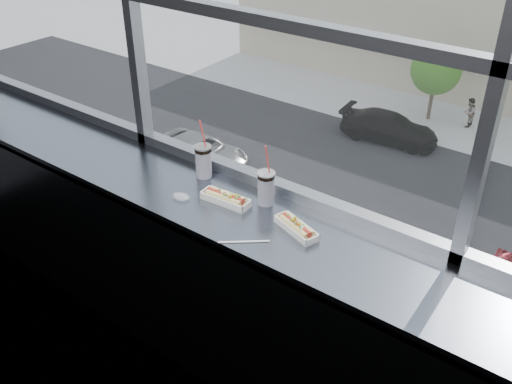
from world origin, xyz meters
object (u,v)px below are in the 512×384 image
Objects in this scene: soda_cup_left at (203,160)px; hotdog_tray_right at (296,227)px; car_far_a at (390,123)px; pedestrian_a at (470,110)px; loose_straw at (244,242)px; car_near_a at (200,147)px; wrapper at (181,196)px; hotdog_tray_left at (226,198)px; soda_cup_right at (266,186)px; tree_left at (436,70)px.

hotdog_tray_right is at bearing -10.77° from soda_cup_left.
car_far_a is 2.99× the size of pedestrian_a.
car_near_a is at bearing 94.25° from loose_straw.
wrapper reaches higher than car_far_a.
hotdog_tray_right is 0.76× the size of soda_cup_left.
hotdog_tray_left reaches higher than car_far_a.
hotdog_tray_right reaches higher than pedestrian_a.
soda_cup_right reaches higher than car_far_a.
loose_straw is 31.20m from tree_left.
car_far_a is at bearing 106.88° from hotdog_tray_left.
soda_cup_left is at bearing 12.30° from pedestrian_a.
hotdog_tray_right is 1.11× the size of loose_straw.
soda_cup_right is 0.46m from wrapper.
soda_cup_left is 1.47× the size of loose_straw.
pedestrian_a is 2.89m from tree_left.
loose_straw reaches higher than car_near_a.
wrapper is (-0.50, 0.11, 0.01)m from loose_straw.
hotdog_tray_right is at bearing 13.60° from pedestrian_a.
hotdog_tray_right reaches higher than wrapper.
hotdog_tray_right is 0.78× the size of soda_cup_right.
car_far_a is (-9.52, 24.48, -11.04)m from loose_straw.
car_far_a is 1.06× the size of car_near_a.
hotdog_tray_right is at bearing -72.24° from tree_left.
hotdog_tray_left is at bearing -138.19° from car_near_a.
soda_cup_right is 31.26m from pedestrian_a.
soda_cup_right is (0.44, -0.02, -0.00)m from soda_cup_left.
soda_cup_left reaches higher than pedestrian_a.
car_near_a is at bearing 134.08° from soda_cup_right.
car_near_a is at bearing 129.59° from hotdog_tray_left.
wrapper is at bearing -148.62° from soda_cup_right.
car_far_a is (-9.40, 24.14, -11.14)m from soda_cup_right.
car_near_a is at bearing -119.69° from tree_left.
hotdog_tray_left reaches higher than tree_left.
soda_cup_right is 0.06× the size of car_far_a.
soda_cup_left reaches higher than tree_left.
loose_straw is at bearing -11.98° from wrapper.
pedestrian_a is at bearing 98.81° from hotdog_tray_left.
tree_left reaches higher than car_far_a.
hotdog_tray_right is 0.06× the size of tree_left.
hotdog_tray_left reaches higher than hotdog_tray_right.
hotdog_tray_right is at bearing 17.30° from loose_straw.
pedestrian_a is at bearing -37.89° from car_near_a.
wrapper is 0.05× the size of pedestrian_a.
hotdog_tray_right is 0.66m from wrapper.
pedestrian_a is at bearing 103.14° from soda_cup_right.
loose_straw is 31.56m from pedestrian_a.
hotdog_tray_left is 2.79× the size of wrapper.
tree_left is (-8.61, 28.26, -9.16)m from hotdog_tray_left.
loose_straw reaches higher than tree_left.
loose_straw is 0.04× the size of car_near_a.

